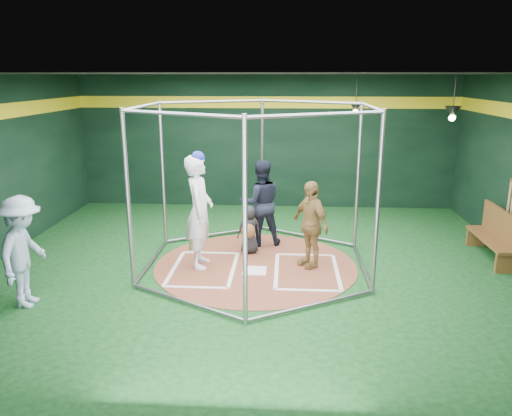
# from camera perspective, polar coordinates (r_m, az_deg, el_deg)

# --- Properties ---
(room_shell) EXTENTS (10.10, 9.10, 3.53)m
(room_shell) POSITION_cam_1_polar(r_m,az_deg,el_deg) (9.00, -0.04, 3.88)
(room_shell) COLOR #0C3512
(room_shell) RESTS_ON ground
(clay_disc) EXTENTS (3.80, 3.80, 0.01)m
(clay_disc) POSITION_cam_1_polar(r_m,az_deg,el_deg) (9.48, -0.04, -6.56)
(clay_disc) COLOR brown
(clay_disc) RESTS_ON ground
(home_plate) EXTENTS (0.43, 0.43, 0.01)m
(home_plate) POSITION_cam_1_polar(r_m,az_deg,el_deg) (9.20, -0.16, -7.17)
(home_plate) COLOR white
(home_plate) RESTS_ON clay_disc
(batter_box_left) EXTENTS (1.17, 1.77, 0.01)m
(batter_box_left) POSITION_cam_1_polar(r_m,az_deg,el_deg) (9.35, -6.00, -6.88)
(batter_box_left) COLOR white
(batter_box_left) RESTS_ON clay_disc
(batter_box_right) EXTENTS (1.17, 1.77, 0.01)m
(batter_box_right) POSITION_cam_1_polar(r_m,az_deg,el_deg) (9.24, 5.80, -7.16)
(batter_box_right) COLOR white
(batter_box_right) RESTS_ON clay_disc
(batting_cage) EXTENTS (4.05, 4.67, 3.00)m
(batting_cage) POSITION_cam_1_polar(r_m,az_deg,el_deg) (9.04, -0.04, 2.29)
(batting_cage) COLOR gray
(batting_cage) RESTS_ON ground
(pendant_lamp_near) EXTENTS (0.34, 0.34, 0.90)m
(pendant_lamp_near) POSITION_cam_1_polar(r_m,az_deg,el_deg) (12.54, 11.33, 11.26)
(pendant_lamp_near) COLOR black
(pendant_lamp_near) RESTS_ON room_shell
(pendant_lamp_far) EXTENTS (0.34, 0.34, 0.90)m
(pendant_lamp_far) POSITION_cam_1_polar(r_m,az_deg,el_deg) (11.37, 21.56, 10.18)
(pendant_lamp_far) COLOR black
(pendant_lamp_far) RESTS_ON room_shell
(batter_figure) EXTENTS (0.54, 0.79, 2.17)m
(batter_figure) POSITION_cam_1_polar(r_m,az_deg,el_deg) (9.19, -6.49, -0.30)
(batter_figure) COLOR white
(batter_figure) RESTS_ON clay_disc
(visitor_leopard) EXTENTS (0.87, 1.01, 1.63)m
(visitor_leopard) POSITION_cam_1_polar(r_m,az_deg,el_deg) (9.24, 6.22, -1.85)
(visitor_leopard) COLOR tan
(visitor_leopard) RESTS_ON clay_disc
(catcher_figure) EXTENTS (0.55, 0.62, 0.97)m
(catcher_figure) POSITION_cam_1_polar(r_m,az_deg,el_deg) (9.93, -0.80, -2.50)
(catcher_figure) COLOR black
(catcher_figure) RESTS_ON clay_disc
(umpire) EXTENTS (1.00, 0.85, 1.80)m
(umpire) POSITION_cam_1_polar(r_m,az_deg,el_deg) (10.38, 0.53, 0.59)
(umpire) COLOR black
(umpire) RESTS_ON clay_disc
(bystander_blue) EXTENTS (0.68, 1.15, 1.75)m
(bystander_blue) POSITION_cam_1_polar(r_m,az_deg,el_deg) (8.42, -25.05, -4.55)
(bystander_blue) COLOR #99ADCA
(bystander_blue) RESTS_ON ground
(dugout_bench) EXTENTS (0.40, 1.70, 0.99)m
(dugout_bench) POSITION_cam_1_polar(r_m,az_deg,el_deg) (10.73, 25.72, -2.69)
(dugout_bench) COLOR brown
(dugout_bench) RESTS_ON ground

